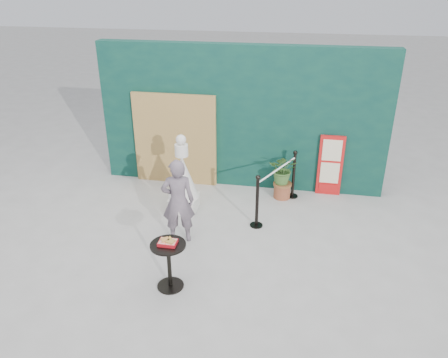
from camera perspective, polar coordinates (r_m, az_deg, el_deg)
ground at (r=7.10m, az=-1.82°, el=-11.45°), size 60.00×60.00×0.00m
back_wall at (r=9.20m, az=2.26°, el=7.97°), size 6.00×0.30×3.00m
bamboo_fence at (r=9.47m, az=-6.43°, el=5.13°), size 1.80×0.08×2.00m
woman at (r=7.41m, az=-6.02°, el=-2.91°), size 0.63×0.50×1.52m
menu_board at (r=9.25m, az=13.71°, el=1.70°), size 0.50×0.07×1.30m
statue at (r=8.42m, az=-5.41°, el=-0.16°), size 0.61×0.61×1.56m
cafe_table at (r=6.48m, az=-7.22°, el=-10.30°), size 0.52×0.52×0.75m
food_basket at (r=6.32m, az=-7.34°, el=-8.16°), size 0.26×0.19×0.11m
planter at (r=8.96m, az=7.73°, el=0.77°), size 0.56×0.49×0.96m
stanchion_barrier at (r=8.47m, az=6.87°, el=-1.14°), size 0.84×1.54×1.03m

